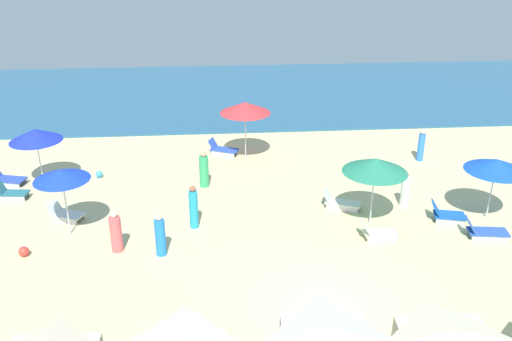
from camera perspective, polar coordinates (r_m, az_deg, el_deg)
The scene contains 24 objects.
ground_plane at distance 16.30m, azimuth 7.17°, elevation -14.26°, with size 60.00×60.00×0.00m, color beige.
ocean at distance 36.42m, azimuth 0.35°, elevation 8.18°, with size 60.00×15.16×0.12m, color #285A7E.
umbrella_0 at distance 24.14m, azimuth -22.11°, elevation 3.46°, with size 2.14×2.14×2.53m.
lounge_chair_0_0 at distance 25.56m, azimuth -24.67°, elevation -0.78°, with size 1.60×1.00×0.75m.
lounge_chair_0_1 at distance 24.08m, azimuth -24.24°, elevation -2.14°, with size 1.25×0.67×0.78m.
umbrella_1 at distance 19.77m, azimuth -19.72°, elevation -0.43°, with size 1.93×1.93×2.53m.
lounge_chair_1_0 at distance 21.71m, azimuth -19.35°, elevation -4.30°, with size 1.43×1.06×0.65m.
umbrella_2 at distance 21.62m, azimuth 23.86°, elevation 0.53°, with size 2.24×2.24×2.40m.
lounge_chair_2_0 at distance 20.95m, azimuth 22.81°, elevation -5.89°, with size 1.56×0.80×0.75m.
lounge_chair_2_1 at distance 21.53m, azimuth 19.31°, elevation -4.37°, with size 1.36×0.93×0.76m.
umbrella_3 at distance 19.80m, azimuth 12.39°, elevation 0.54°, with size 2.34×2.34×2.60m.
lounge_chair_3_0 at distance 21.52m, azimuth 8.82°, elevation -3.30°, with size 1.56×1.05×0.73m.
lounge_chair_3_1 at distance 19.75m, azimuth 12.57°, elevation -6.35°, with size 1.32×0.61×0.71m.
umbrella_4 at distance 24.98m, azimuth -1.14°, elevation 6.60°, with size 2.33×2.33×2.81m.
lounge_chair_4_0 at distance 26.34m, azimuth -3.53°, elevation 2.23°, with size 1.52×1.09×0.73m.
beachgoer_0 at distance 22.96m, azimuth -5.47°, elevation 0.02°, with size 0.43×0.43×1.59m.
beachgoer_1 at distance 26.58m, azimuth 16.91°, elevation 2.51°, with size 0.41×0.41×1.56m.
beachgoer_2 at distance 19.85m, azimuth -6.55°, elevation -3.91°, with size 0.37×0.37×1.67m.
beachgoer_3 at distance 18.45m, azimuth -9.99°, elevation -6.82°, with size 0.37×0.37×1.50m.
beachgoer_4 at distance 18.98m, azimuth -14.45°, elevation -6.39°, with size 0.41×0.41×1.48m.
beachgoer_5 at distance 22.07m, azimuth 15.37°, elevation -1.98°, with size 0.49×0.49×1.48m.
beach_ball_0 at distance 24.88m, azimuth -16.10°, elevation -0.38°, with size 0.30×0.30×0.30m, color #3F98D6.
beach_ball_1 at distance 19.94m, azimuth -23.14°, elevation -7.80°, with size 0.34×0.34×0.34m, color red.
cooler_box_2 at distance 25.06m, azimuth 11.95°, elevation 0.28°, with size 0.45×0.36×0.32m, color red.
Camera 1 is at (-2.95, -12.47, 10.07)m, focal length 38.20 mm.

